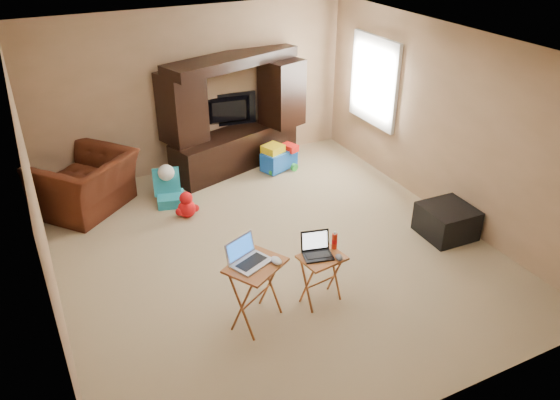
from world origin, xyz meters
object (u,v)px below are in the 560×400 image
tray_table_right (321,279)px  laptop_left (251,253)px  recliner (86,184)px  television (229,111)px  mouse_right (339,257)px  water_bottle (334,241)px  tray_table_left (256,293)px  plush_toy (187,204)px  ottoman (447,221)px  child_rocker (170,188)px  laptop_right (318,247)px  mouse_left (276,261)px  push_toy (279,156)px  entertainment_center (234,113)px

tray_table_right → laptop_left: laptop_left is taller
recliner → television: bearing=153.6°
mouse_right → water_bottle: (0.06, 0.20, 0.06)m
tray_table_left → laptop_left: bearing=104.7°
television → plush_toy: (-1.22, -1.42, -0.68)m
ottoman → laptop_left: 3.00m
television → plush_toy: television is taller
child_rocker → laptop_right: 2.93m
tray_table_left → mouse_right: tray_table_left is taller
mouse_left → plush_toy: bearing=94.2°
plush_toy → mouse_left: bearing=-85.8°
plush_toy → mouse_right: size_ratio=3.24×
plush_toy → laptop_left: size_ratio=1.02×
water_bottle → push_toy: bearing=74.4°
tray_table_left → tray_table_right: size_ratio=1.24×
television → plush_toy: bearing=56.2°
mouse_right → laptop_right: bearing=140.7°
recliner → child_rocker: bearing=120.2°
recliner → laptop_left: 3.36m
laptop_left → television: bearing=47.9°
tray_table_right → entertainment_center: bearing=74.3°
child_rocker → ottoman: (2.96, -2.36, -0.05)m
ottoman → mouse_right: 2.11m
laptop_left → mouse_left: size_ratio=2.58×
plush_toy → water_bottle: size_ratio=2.14×
television → water_bottle: television is taller
recliner → plush_toy: recliner is taller
child_rocker → laptop_left: laptop_left is taller
television → water_bottle: 3.72m
laptop_left → recliner: bearing=86.1°
child_rocker → push_toy: child_rocker is taller
push_toy → child_rocker: bearing=168.9°
water_bottle → laptop_right: bearing=-165.6°
recliner → ottoman: 4.87m
plush_toy → mouse_left: 2.49m
recliner → laptop_right: 3.68m
child_rocker → laptop_left: bearing=-75.0°
tray_table_right → mouse_left: 0.72m
ottoman → tray_table_left: tray_table_left is taller
ottoman → recliner: bearing=145.8°
recliner → tray_table_left: recliner is taller
tray_table_right → water_bottle: bearing=14.5°
entertainment_center → push_toy: (0.57, -0.41, -0.68)m
laptop_left → tray_table_right: bearing=-26.1°
laptop_left → laptop_right: laptop_left is taller
television → laptop_right: 3.80m
water_bottle → mouse_right: bearing=-107.7°
television → plush_toy: size_ratio=2.42×
entertainment_center → recliner: entertainment_center is taller
mouse_right → water_bottle: bearing=72.3°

